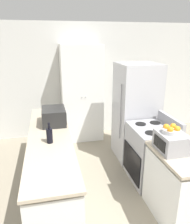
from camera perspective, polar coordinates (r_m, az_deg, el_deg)
wall_back at (r=5.19m, az=-3.88°, el=8.12°), size 7.00×0.06×2.60m
counter_left at (r=3.45m, az=-11.29°, el=-13.12°), size 0.60×2.66×0.92m
counter_right at (r=3.12m, az=21.01°, el=-17.79°), size 0.60×0.85×0.92m
pantry_cabinet at (r=4.92m, az=-3.48°, el=4.77°), size 0.89×0.57×2.13m
stove at (r=3.72m, az=14.37°, el=-10.45°), size 0.66×0.76×1.08m
refrigerator at (r=4.21m, az=10.56°, el=-0.06°), size 0.74×0.74×1.83m
microwave at (r=3.59m, az=-10.70°, el=-1.07°), size 0.37×0.47×0.26m
wine_bottle at (r=2.96m, az=-11.81°, el=-5.93°), size 0.08×0.08×0.28m
toaster_oven at (r=2.85m, az=19.32°, el=-7.43°), size 0.33×0.38×0.24m
fruit_bowl at (r=2.79m, az=19.37°, el=-4.40°), size 0.22×0.22×0.10m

